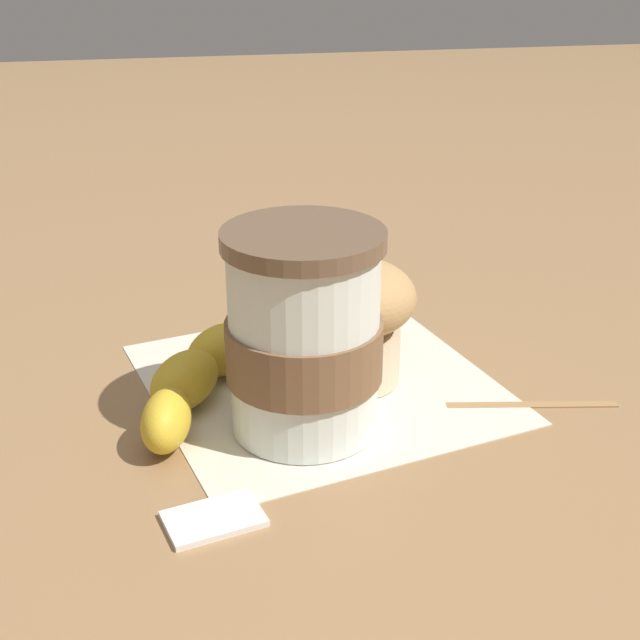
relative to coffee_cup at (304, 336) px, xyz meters
name	(u,v)px	position (x,y,z in m)	size (l,w,h in m)	color
ground_plane	(320,383)	(0.05, -0.02, -0.06)	(3.00, 3.00, 0.00)	#936D47
paper_napkin	(320,382)	(0.05, -0.02, -0.06)	(0.22, 0.22, 0.00)	beige
coffee_cup	(304,336)	(0.00, 0.00, 0.00)	(0.09, 0.09, 0.13)	silver
muffin	(354,314)	(0.05, -0.04, -0.01)	(0.08, 0.08, 0.08)	beige
banana	(214,366)	(0.05, 0.05, -0.04)	(0.16, 0.13, 0.03)	gold
sugar_packet	(214,516)	(-0.08, 0.06, -0.06)	(0.05, 0.03, 0.01)	white
wooden_stirrer	(532,404)	(0.00, -0.15, -0.06)	(0.11, 0.01, 0.00)	#9E7547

